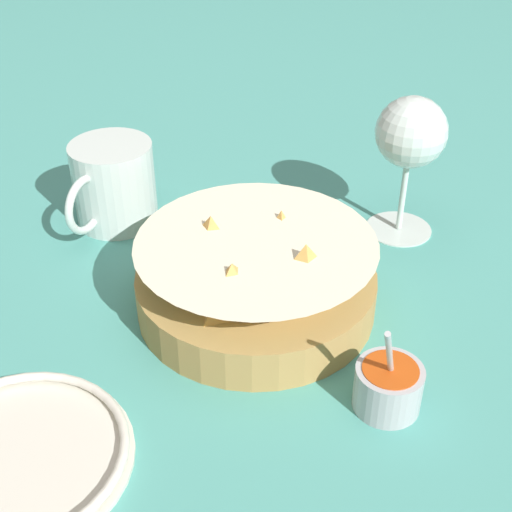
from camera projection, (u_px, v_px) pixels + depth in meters
The scene contains 6 objects.
ground_plane at pixel (283, 296), 0.73m from camera, with size 4.00×4.00×0.00m, color teal.
food_basket at pixel (256, 279), 0.70m from camera, with size 0.24×0.24×0.09m.
sauce_cup at pixel (388, 385), 0.60m from camera, with size 0.07×0.06×0.11m.
wine_glass at pixel (411, 137), 0.77m from camera, with size 0.08×0.08×0.16m.
beer_mug at pixel (114, 187), 0.83m from camera, with size 0.13×0.10×0.10m.
side_plate at pixel (16, 456), 0.56m from camera, with size 0.18×0.18×0.01m.
Camera 1 is at (0.54, 0.21, 0.45)m, focal length 50.00 mm.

